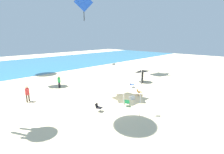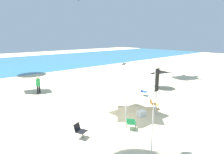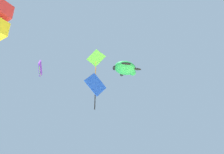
% 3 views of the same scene
% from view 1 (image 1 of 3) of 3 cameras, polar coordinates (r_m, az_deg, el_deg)
% --- Properties ---
extents(ground, '(120.00, 120.00, 0.10)m').
position_cam_1_polar(ground, '(18.55, 1.35, -9.29)').
color(ground, beige).
extents(ocean_strip, '(120.00, 27.34, 0.02)m').
position_cam_1_polar(ocean_strip, '(47.53, -30.37, 3.00)').
color(ocean_strip, teal).
rests_on(ocean_strip, ground).
extents(canopy_tent, '(3.18, 3.43, 2.86)m').
position_cam_1_polar(canopy_tent, '(19.55, 3.42, -0.18)').
color(canopy_tent, '#B7B7BC').
rests_on(canopy_tent, ground).
extents(beach_umbrella, '(2.09, 2.11, 2.19)m').
position_cam_1_polar(beach_umbrella, '(27.22, 9.97, 2.08)').
color(beach_umbrella, silver).
rests_on(beach_umbrella, ground).
extents(folding_chair_right_of_tent, '(0.72, 0.78, 0.82)m').
position_cam_1_polar(folding_chair_right_of_tent, '(24.47, 6.60, -2.40)').
color(folding_chair_right_of_tent, black).
rests_on(folding_chair_right_of_tent, ground).
extents(folding_chair_left_of_tent, '(0.72, 0.78, 0.82)m').
position_cam_1_polar(folding_chair_left_of_tent, '(16.73, -4.69, -10.02)').
color(folding_chair_left_of_tent, black).
rests_on(folding_chair_left_of_tent, ground).
extents(folding_chair_near_cooler, '(0.81, 0.78, 0.82)m').
position_cam_1_polar(folding_chair_near_cooler, '(21.33, 9.04, -4.88)').
color(folding_chair_near_cooler, black).
rests_on(folding_chair_near_cooler, ground).
extents(folding_chair_facing_ocean, '(0.81, 0.78, 0.82)m').
position_cam_1_polar(folding_chair_facing_ocean, '(17.81, 5.12, -8.52)').
color(folding_chair_facing_ocean, black).
rests_on(folding_chair_facing_ocean, ground).
extents(cooler_box, '(0.67, 0.49, 0.40)m').
position_cam_1_polar(cooler_box, '(19.91, 6.77, -6.98)').
color(cooler_box, white).
rests_on(cooler_box, ground).
extents(banner_flag, '(0.36, 0.06, 4.30)m').
position_cam_1_polar(banner_flag, '(15.27, 9.80, -4.10)').
color(banner_flag, silver).
rests_on(banner_flag, ground).
extents(person_kite_handler, '(0.42, 0.42, 1.75)m').
position_cam_1_polar(person_kite_handler, '(25.14, -17.49, -1.21)').
color(person_kite_handler, black).
rests_on(person_kite_handler, ground).
extents(person_by_tent, '(0.46, 0.44, 1.86)m').
position_cam_1_polar(person_by_tent, '(21.00, -26.76, -4.72)').
color(person_by_tent, brown).
rests_on(person_by_tent, ground).
extents(kite_diamond_blue, '(2.68, 1.48, 4.29)m').
position_cam_1_polar(kite_diamond_blue, '(28.94, -9.59, 23.43)').
color(kite_diamond_blue, blue).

